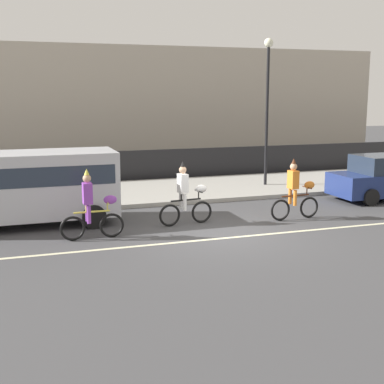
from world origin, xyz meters
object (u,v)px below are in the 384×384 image
at_px(parade_cyclist_orange, 296,193).
at_px(parked_van_silver, 33,183).
at_px(parade_cyclist_zebra, 186,197).
at_px(parade_cyclist_purple, 92,208).
at_px(street_lamp_post, 268,90).

height_order(parade_cyclist_orange, parked_van_silver, parked_van_silver).
height_order(parade_cyclist_zebra, parked_van_silver, parked_van_silver).
xyz_separation_m(parade_cyclist_purple, street_lamp_post, (7.91, 5.58, 3.15)).
distance_m(parked_van_silver, street_lamp_post, 10.32).
bearing_deg(parade_cyclist_purple, parade_cyclist_orange, 2.55).
relative_size(parade_cyclist_zebra, parade_cyclist_orange, 1.00).
relative_size(parade_cyclist_zebra, street_lamp_post, 0.33).
distance_m(parade_cyclist_orange, parked_van_silver, 7.97).
bearing_deg(parade_cyclist_zebra, parked_van_silver, 162.05).
relative_size(parade_cyclist_purple, parade_cyclist_zebra, 1.00).
relative_size(parade_cyclist_orange, street_lamp_post, 0.33).
relative_size(parade_cyclist_purple, parade_cyclist_orange, 1.00).
distance_m(parade_cyclist_zebra, street_lamp_post, 7.67).
bearing_deg(parked_van_silver, parade_cyclist_zebra, -17.95).
height_order(parade_cyclist_purple, parade_cyclist_orange, same).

